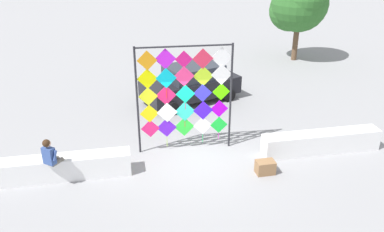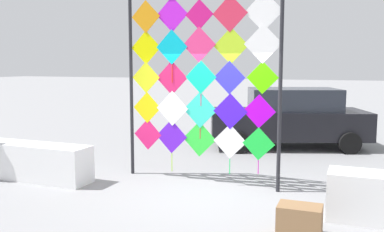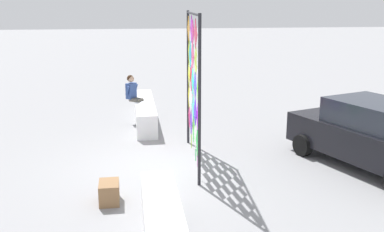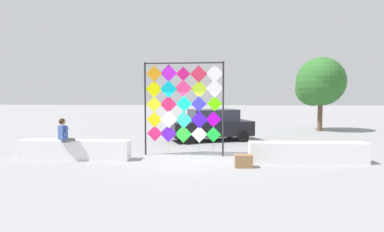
{
  "view_description": "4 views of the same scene",
  "coord_description": "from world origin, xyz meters",
  "px_view_note": "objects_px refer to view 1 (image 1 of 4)",
  "views": [
    {
      "loc": [
        -2.37,
        -11.29,
        6.91
      ],
      "look_at": [
        -0.07,
        0.62,
        1.33
      ],
      "focal_mm": 37.71,
      "sensor_mm": 36.0,
      "label": 1
    },
    {
      "loc": [
        2.59,
        -6.8,
        2.29
      ],
      "look_at": [
        -0.39,
        0.71,
        1.31
      ],
      "focal_mm": 39.68,
      "sensor_mm": 36.0,
      "label": 2
    },
    {
      "loc": [
        10.47,
        -0.69,
        3.91
      ],
      "look_at": [
        0.15,
        0.74,
        1.29
      ],
      "focal_mm": 42.34,
      "sensor_mm": 36.0,
      "label": 3
    },
    {
      "loc": [
        0.93,
        -12.22,
        2.44
      ],
      "look_at": [
        0.07,
        0.6,
        1.59
      ],
      "focal_mm": 31.12,
      "sensor_mm": 36.0,
      "label": 4
    }
  ],
  "objects_px": {
    "kite_display_rack": "(185,92)",
    "tree_palm_like": "(297,4)",
    "parked_car": "(192,83)",
    "seated_vendor": "(53,157)",
    "cardboard_box_large": "(265,167)"
  },
  "relations": [
    {
      "from": "kite_display_rack",
      "to": "seated_vendor",
      "type": "bearing_deg",
      "value": -161.44
    },
    {
      "from": "kite_display_rack",
      "to": "cardboard_box_large",
      "type": "bearing_deg",
      "value": -42.53
    },
    {
      "from": "kite_display_rack",
      "to": "parked_car",
      "type": "bearing_deg",
      "value": 76.16
    },
    {
      "from": "seated_vendor",
      "to": "tree_palm_like",
      "type": "relative_size",
      "value": 0.32
    },
    {
      "from": "kite_display_rack",
      "to": "tree_palm_like",
      "type": "distance_m",
      "value": 12.42
    },
    {
      "from": "parked_car",
      "to": "tree_palm_like",
      "type": "distance_m",
      "value": 9.0
    },
    {
      "from": "seated_vendor",
      "to": "parked_car",
      "type": "bearing_deg",
      "value": 47.38
    },
    {
      "from": "parked_car",
      "to": "cardboard_box_large",
      "type": "relative_size",
      "value": 7.93
    },
    {
      "from": "seated_vendor",
      "to": "parked_car",
      "type": "height_order",
      "value": "parked_car"
    },
    {
      "from": "cardboard_box_large",
      "to": "parked_car",
      "type": "bearing_deg",
      "value": 100.26
    },
    {
      "from": "parked_car",
      "to": "tree_palm_like",
      "type": "bearing_deg",
      "value": 36.09
    },
    {
      "from": "seated_vendor",
      "to": "parked_car",
      "type": "relative_size",
      "value": 0.34
    },
    {
      "from": "seated_vendor",
      "to": "cardboard_box_large",
      "type": "height_order",
      "value": "seated_vendor"
    },
    {
      "from": "parked_car",
      "to": "seated_vendor",
      "type": "bearing_deg",
      "value": -132.62
    },
    {
      "from": "seated_vendor",
      "to": "cardboard_box_large",
      "type": "bearing_deg",
      "value": -5.48
    }
  ]
}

